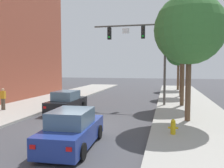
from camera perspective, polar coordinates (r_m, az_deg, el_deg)
ground_plane at (r=13.43m, az=-8.10°, el=-10.32°), size 120.00×120.00×0.00m
sidewalk_right at (r=12.66m, az=21.06°, el=-11.09°), size 5.00×60.00×0.15m
traffic_signal_mast at (r=20.38m, az=7.87°, el=9.66°), size 6.28×0.38×7.50m
car_lead_black at (r=17.68m, az=-11.04°, el=-4.49°), size 1.84×4.24×1.60m
car_following_blue at (r=10.01m, az=-9.71°, el=-11.09°), size 2.00×4.32×1.60m
pedestrian_sidewalk_left_walker at (r=19.28m, az=-25.13°, el=-3.07°), size 0.36×0.22×1.64m
fire_hydrant at (r=11.65m, az=14.73°, el=-10.08°), size 0.48×0.24×0.72m
street_tree_nearest at (r=14.64m, az=18.43°, el=12.52°), size 4.11×4.11×7.46m
street_tree_second at (r=20.44m, az=17.05°, el=12.14°), size 3.69×3.69×7.99m
street_tree_third at (r=26.93m, az=16.71°, el=8.98°), size 3.21×3.21×7.22m
street_tree_farthest at (r=34.48m, az=15.99°, el=7.32°), size 3.65×3.65×7.09m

